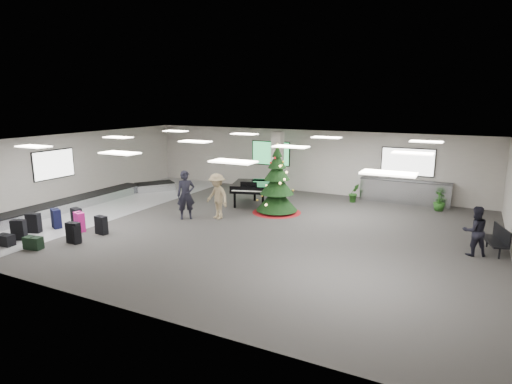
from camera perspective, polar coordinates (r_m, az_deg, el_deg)
The scene contains 22 objects.
ground at distance 16.40m, azimuth -2.02°, elevation -4.55°, with size 18.00×18.00×0.00m, color #373532.
room_envelope at distance 16.64m, azimuth -2.12°, elevation 3.93°, with size 18.02×14.02×3.21m.
baggage_carousel at distance 21.11m, azimuth -21.12°, elevation -0.95°, with size 2.28×9.71×0.43m.
service_counter at distance 20.97m, azimuth 19.19°, elevation 0.05°, with size 4.05×0.65×1.08m.
suitcase_0 at distance 16.86m, azimuth -29.07°, elevation -4.42°, with size 0.52×0.43×0.73m.
suitcase_1 at distance 15.69m, azimuth -23.16°, elevation -5.01°, with size 0.49×0.30×0.73m.
pink_suitcase at distance 16.95m, azimuth -22.47°, elevation -3.69°, with size 0.52×0.40×0.73m.
suitcase_3 at distance 16.33m, azimuth -19.93°, elevation -4.17°, with size 0.46×0.28×0.69m.
navy_suitcase at distance 17.74m, azimuth -25.10°, elevation -3.22°, with size 0.54×0.45×0.75m.
suitcase_5 at distance 17.48m, azimuth -27.52°, elevation -3.69°, with size 0.54×0.40×0.74m.
green_duffel at distance 15.68m, azimuth -27.57°, elevation -6.03°, with size 0.64×0.39×0.42m.
suitcase_7 at distance 15.67m, azimuth -23.01°, elevation -5.18°, with size 0.48×0.34×0.64m.
suitcase_8 at distance 17.80m, azimuth -22.81°, elevation -3.05°, with size 0.51×0.37×0.70m.
black_duffel at distance 16.46m, azimuth -30.42°, elevation -5.56°, with size 0.60×0.36×0.40m.
christmas_tree at distance 18.10m, azimuth 2.80°, elevation 0.39°, with size 2.09×2.09×2.98m.
grand_piano at distance 19.44m, azimuth -0.60°, elevation 0.74°, with size 2.12×2.46×1.20m.
bench at distance 15.44m, azimuth 29.51°, elevation -5.42°, with size 0.84×1.42×0.86m.
traveler_a at distance 17.35m, azimuth -9.33°, elevation -0.40°, with size 0.72×0.47×1.97m, color black.
traveler_b at distance 17.25m, azimuth -5.21°, elevation -0.57°, with size 1.19×0.69×1.85m, color #99835F.
traveler_bench at distance 14.83m, azimuth 27.16°, elevation -4.64°, with size 0.76×0.59×1.57m, color black.
potted_plant_left at distance 20.53m, azimuth 12.93°, elevation -0.12°, with size 0.49×0.39×0.89m, color #154316.
potted_plant_right at distance 20.12m, azimuth 23.26°, elevation -1.09°, with size 0.49×0.49×0.88m, color #154316.
Camera 1 is at (7.61, -13.72, 4.77)m, focal length 30.00 mm.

